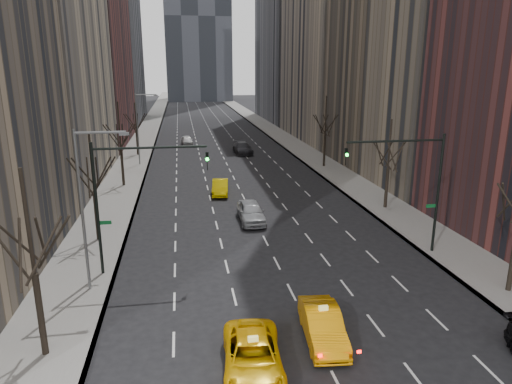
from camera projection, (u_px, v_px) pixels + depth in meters
name	position (u px, v px, depth m)	size (l,w,h in m)	color
sidewalk_left	(145.00, 137.00, 82.71)	(4.50, 320.00, 0.15)	slate
sidewalk_right	(277.00, 134.00, 86.56)	(4.50, 320.00, 0.15)	slate
bld_left_far	(74.00, 3.00, 71.69)	(14.00, 28.00, 44.00)	brown
tree_lw_a	(35.00, 275.00, 18.92)	(3.36, 3.50, 8.28)	black
tree_lw_b	(94.00, 192.00, 32.29)	(3.36, 3.50, 7.82)	black
tree_lw_c	(121.00, 149.00, 47.44)	(3.36, 3.50, 8.74)	black
tree_lw_d	(136.00, 131.00, 64.70)	(3.36, 3.50, 7.36)	black
tree_rw_b	(388.00, 168.00, 39.87)	(3.36, 3.50, 7.82)	black
tree_rw_c	(325.00, 135.00, 56.92)	(3.36, 3.50, 8.74)	black
traffic_mast_left	(125.00, 187.00, 26.57)	(6.69, 0.39, 8.00)	black
traffic_mast_right	(416.00, 175.00, 29.42)	(6.69, 0.39, 8.00)	black
streetlight_near	(87.00, 195.00, 24.36)	(2.83, 0.22, 9.00)	slate
streetlight_far	(140.00, 122.00, 57.68)	(2.83, 0.22, 9.00)	slate
taxi_suv	(253.00, 357.00, 18.71)	(2.40, 5.20, 1.45)	#F5B705
taxi_sedan	(323.00, 325.00, 20.95)	(1.61, 4.63, 1.53)	#FF9D05
silver_sedan_ahead	(251.00, 212.00, 37.18)	(1.98, 4.93, 1.68)	#9EA2A6
far_taxi	(220.00, 187.00, 45.32)	(1.53, 4.38, 1.44)	yellow
far_suv_grey	(243.00, 148.00, 66.83)	(2.31, 5.69, 1.65)	#2A2A2F
far_car_white	(187.00, 140.00, 74.59)	(1.72, 4.28, 1.46)	silver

